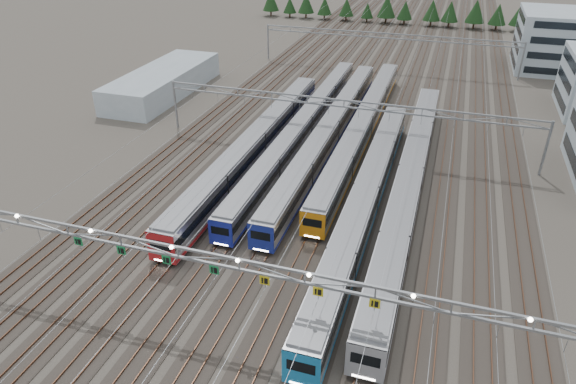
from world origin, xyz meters
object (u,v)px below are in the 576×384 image
(train_a, at_px, (255,144))
(gantry_mid, at_px, (344,109))
(train_e, at_px, (365,198))
(train_d, at_px, (363,126))
(train_f, at_px, (410,179))
(west_shed, at_px, (163,82))
(gantry_far, at_px, (388,40))
(gantry_near, at_px, (238,267))
(depot_bldg_north, at_px, (571,41))
(train_b, at_px, (303,126))
(train_c, at_px, (330,131))

(train_a, distance_m, gantry_mid, 13.99)
(train_a, bearing_deg, train_e, -29.93)
(train_e, xyz_separation_m, gantry_mid, (-6.75, 17.63, 4.12))
(train_d, distance_m, train_f, 18.32)
(train_d, bearing_deg, west_shed, 166.39)
(train_e, distance_m, west_shed, 55.97)
(train_a, relative_size, gantry_mid, 0.96)
(gantry_far, bearing_deg, train_e, -83.85)
(train_e, xyz_separation_m, gantry_near, (-6.80, -22.48, 4.82))
(gantry_mid, relative_size, west_shed, 1.88)
(depot_bldg_north, bearing_deg, west_shed, -151.54)
(train_e, distance_m, train_f, 7.90)
(gantry_near, height_order, gantry_far, gantry_near)
(train_b, xyz_separation_m, train_d, (9.00, 2.60, 0.09))
(train_e, relative_size, depot_bldg_north, 2.47)
(train_c, height_order, train_d, train_c)
(gantry_far, bearing_deg, train_a, -102.15)
(depot_bldg_north, bearing_deg, train_d, -124.88)
(train_a, distance_m, train_e, 20.77)
(west_shed, bearing_deg, gantry_far, 37.86)
(train_c, distance_m, train_f, 18.35)
(gantry_far, xyz_separation_m, depot_bldg_north, (38.39, 11.66, -0.16))
(train_d, bearing_deg, gantry_mid, -115.07)
(train_a, height_order, west_shed, west_shed)
(train_d, bearing_deg, train_c, -141.95)
(gantry_far, bearing_deg, train_d, -86.80)
(gantry_far, distance_m, west_shed, 49.42)
(train_b, relative_size, train_c, 1.04)
(train_e, bearing_deg, depot_bldg_north, 66.93)
(train_a, xyz_separation_m, depot_bldg_north, (49.64, 63.93, 3.89))
(gantry_mid, bearing_deg, train_f, -44.73)
(train_c, xyz_separation_m, depot_bldg_north, (40.64, 55.37, 4.04))
(depot_bldg_north, bearing_deg, train_e, -113.07)
(train_a, xyz_separation_m, gantry_near, (11.20, -32.85, 4.75))
(train_b, height_order, train_c, train_c)
(train_c, bearing_deg, west_shed, 159.80)
(west_shed, bearing_deg, train_e, -35.37)
(gantry_near, distance_m, west_shed, 67.41)
(train_d, bearing_deg, train_f, -60.57)
(train_b, distance_m, gantry_mid, 8.30)
(train_f, bearing_deg, depot_bldg_north, 68.19)
(train_c, xyz_separation_m, gantry_mid, (2.25, -1.29, 4.20))
(train_a, xyz_separation_m, train_e, (18.00, -10.36, -0.07))
(train_d, distance_m, depot_bldg_north, 63.33)
(train_e, height_order, west_shed, west_shed)
(train_d, distance_m, gantry_far, 40.47)
(train_d, xyz_separation_m, gantry_far, (-2.25, 40.19, 4.21))
(train_d, relative_size, gantry_mid, 1.07)
(gantry_near, bearing_deg, train_f, 68.70)
(train_d, height_order, train_f, train_f)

